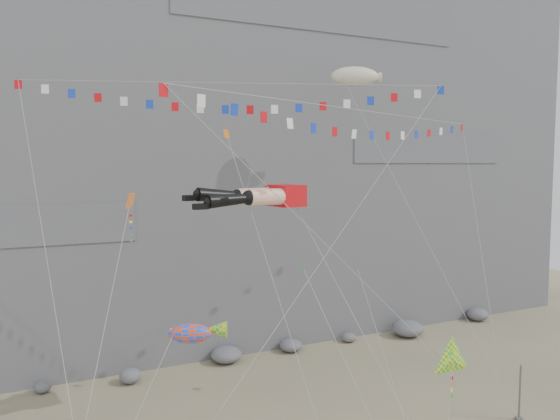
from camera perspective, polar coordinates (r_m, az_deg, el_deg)
name	(u,v)px	position (r m, az deg, el deg)	size (l,w,h in m)	color
cliff	(175,81)	(59.21, -10.94, 13.09)	(80.00, 28.00, 50.00)	slate
talus_boulders	(226,355)	(46.98, -5.64, -14.85)	(60.00, 3.00, 1.20)	slate
anchor_pole_right	(520,392)	(39.89, 23.77, -17.05)	(0.12, 0.12, 3.61)	slate
legs_kite	(258,197)	(33.23, -2.33, 1.39)	(8.67, 15.92, 20.56)	red
flag_banner_upper	(237,83)	(35.57, -4.47, 13.05)	(25.17, 16.63, 26.73)	red
flag_banner_lower	(364,111)	(34.33, 8.73, 10.19)	(27.61, 12.01, 22.14)	red
harlequin_kite	(130,203)	(28.50, -15.40, 0.74)	(5.71, 8.96, 17.25)	red
fish_windsock	(190,334)	(26.47, -9.40, -12.65)	(7.87, 3.98, 10.76)	#EF3A0C
delta_kite	(453,361)	(32.19, 17.60, -14.78)	(6.77, 5.43, 9.30)	yellow
blimp_windsock	(355,77)	(44.95, 7.83, 13.62)	(4.83, 17.06, 28.09)	beige
small_kite_a	(228,139)	(35.20, -5.45, 7.39)	(1.35, 14.76, 23.08)	orange
small_kite_b	(358,270)	(37.75, 8.15, -6.27)	(4.74, 13.50, 16.45)	purple
small_kite_c	(305,272)	(31.32, 2.60, -6.49)	(1.60, 10.25, 14.18)	green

